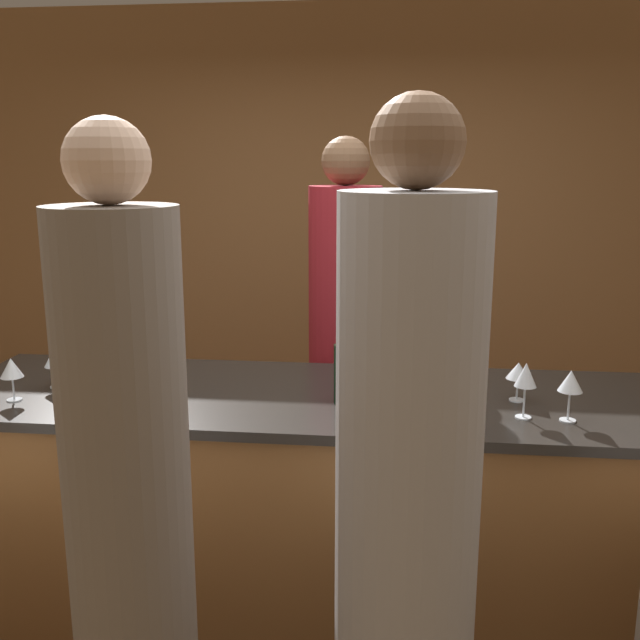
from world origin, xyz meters
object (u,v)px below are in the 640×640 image
wine_bottle_0 (345,373)px  guest_3 (406,536)px  guest_1 (131,539)px  wine_bottle_1 (105,354)px  bartender (344,365)px

wine_bottle_0 → guest_3: bearing=-73.5°
guest_3 → wine_bottle_0: size_ratio=7.04×
guest_1 → wine_bottle_1: guest_1 is taller
wine_bottle_0 → wine_bottle_1: (-0.91, 0.14, 0.00)m
guest_3 → wine_bottle_1: guest_3 is taller
guest_1 → wine_bottle_1: bearing=115.5°
guest_1 → guest_3: guest_3 is taller
bartender → guest_1: 1.67m
guest_1 → wine_bottle_1: 1.03m
bartender → guest_3: (0.28, -1.55, 0.01)m
guest_3 → wine_bottle_1: 1.42m
wine_bottle_1 → guest_1: bearing=-64.5°
guest_3 → wine_bottle_1: (-1.12, 0.85, 0.21)m
bartender → guest_1: bartender is taller
guest_3 → wine_bottle_0: bearing=106.5°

